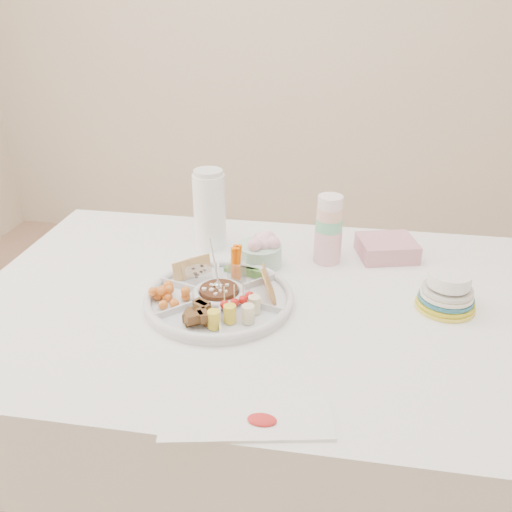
% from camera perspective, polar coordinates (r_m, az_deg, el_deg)
% --- Properties ---
extents(floor, '(4.00, 4.00, 0.00)m').
position_cam_1_polar(floor, '(1.94, 0.11, -23.93)').
color(floor, tan).
rests_on(floor, ground).
extents(wall_back, '(4.00, 0.02, 2.70)m').
position_cam_1_polar(wall_back, '(3.22, 6.45, 23.93)').
color(wall_back, beige).
rests_on(wall_back, ground).
extents(dining_table, '(1.52, 1.02, 0.76)m').
position_cam_1_polar(dining_table, '(1.67, 0.12, -15.65)').
color(dining_table, white).
rests_on(dining_table, floor).
extents(party_tray, '(0.47, 0.47, 0.04)m').
position_cam_1_polar(party_tray, '(1.41, -3.90, -4.20)').
color(party_tray, white).
rests_on(party_tray, dining_table).
extents(bean_dip, '(0.12, 0.12, 0.04)m').
position_cam_1_polar(bean_dip, '(1.40, -3.91, -3.94)').
color(bean_dip, '#3C2617').
rests_on(bean_dip, party_tray).
extents(tortillas, '(0.13, 0.13, 0.06)m').
position_cam_1_polar(tortillas, '(1.40, 1.40, -3.24)').
color(tortillas, '#B77D51').
rests_on(tortillas, party_tray).
extents(carrot_cucumber, '(0.13, 0.13, 0.10)m').
position_cam_1_polar(carrot_cucumber, '(1.49, -1.52, -0.50)').
color(carrot_cucumber, '#FF6700').
rests_on(carrot_cucumber, party_tray).
extents(pita_raisins, '(0.13, 0.13, 0.06)m').
position_cam_1_polar(pita_raisins, '(1.50, -6.49, -1.36)').
color(pita_raisins, tan).
rests_on(pita_raisins, party_tray).
extents(cherries, '(0.13, 0.13, 0.04)m').
position_cam_1_polar(cherries, '(1.41, -9.23, -3.90)').
color(cherries, '#FAA138').
rests_on(cherries, party_tray).
extents(granola_chunks, '(0.13, 0.13, 0.05)m').
position_cam_1_polar(granola_chunks, '(1.31, -6.69, -6.33)').
color(granola_chunks, brown).
rests_on(granola_chunks, party_tray).
extents(banana_tomato, '(0.12, 0.12, 0.08)m').
position_cam_1_polar(banana_tomato, '(1.29, -0.96, -5.27)').
color(banana_tomato, '#E8E28B').
rests_on(banana_tomato, party_tray).
extents(cup_stack, '(0.09, 0.09, 0.22)m').
position_cam_1_polar(cup_stack, '(1.59, 7.67, 3.08)').
color(cup_stack, white).
rests_on(cup_stack, dining_table).
extents(thermos, '(0.12, 0.12, 0.26)m').
position_cam_1_polar(thermos, '(1.67, -4.91, 4.98)').
color(thermos, white).
rests_on(thermos, dining_table).
extents(flower_bowl, '(0.17, 0.17, 0.10)m').
position_cam_1_polar(flower_bowl, '(1.58, 0.41, 0.64)').
color(flower_bowl, '#98D6BE').
rests_on(flower_bowl, dining_table).
extents(napkin_stack, '(0.20, 0.18, 0.05)m').
position_cam_1_polar(napkin_stack, '(1.69, 13.60, 0.82)').
color(napkin_stack, '#D28C99').
rests_on(napkin_stack, dining_table).
extents(plate_stack, '(0.19, 0.19, 0.10)m').
position_cam_1_polar(plate_stack, '(1.45, 19.48, -3.55)').
color(plate_stack, gold).
rests_on(plate_stack, dining_table).
extents(placemat, '(0.34, 0.17, 0.01)m').
position_cam_1_polar(placemat, '(1.07, -1.02, -16.91)').
color(placemat, white).
rests_on(placemat, dining_table).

